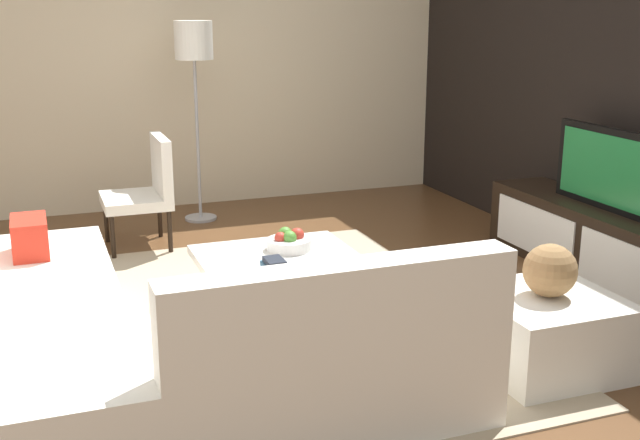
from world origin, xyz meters
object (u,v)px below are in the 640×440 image
coffee_table (283,288)px  floor_lamp (194,53)px  accent_chair_near (147,186)px  decorative_ball (550,270)px  media_console (606,246)px  sectional_couch (130,338)px  television (613,171)px  ottoman (545,332)px  fruit_bowl (289,242)px  book_stack (274,266)px

coffee_table → floor_lamp: bearing=179.6°
accent_chair_near → decorative_ball: size_ratio=3.14×
media_console → floor_lamp: bearing=-138.3°
media_console → sectional_couch: 3.32m
television → ottoman: size_ratio=1.59×
television → coffee_table: bearing=-92.5°
decorative_ball → sectional_couch: bearing=-102.7°
media_console → floor_lamp: 3.63m
floor_lamp → ottoman: (3.56, 1.07, -1.26)m
accent_chair_near → decorative_ball: accent_chair_near is taller
television → fruit_bowl: bearing=-97.4°
floor_lamp → media_console: bearing=41.7°
media_console → ottoman: bearing=-50.5°
television → sectional_couch: (0.53, -3.28, -0.49)m
accent_chair_near → floor_lamp: 1.29m
accent_chair_near → fruit_bowl: size_ratio=3.11×
media_console → ottoman: (1.00, -1.21, -0.05)m
television → floor_lamp: bearing=-138.3°
television → book_stack: (0.12, -2.42, -0.35)m
accent_chair_near → ottoman: (2.90, 1.61, -0.29)m
ottoman → decorative_ball: bearing=0.0°
decorative_ball → book_stack: size_ratio=1.61×
coffee_table → ottoman: (1.10, 1.09, -0.00)m
media_console → book_stack: bearing=-87.1°
floor_lamp → fruit_bowl: bearing=2.1°
media_console → coffee_table: bearing=-92.5°
television → media_console: bearing=-90.0°
floor_lamp → ottoman: size_ratio=2.46×
decorative_ball → book_stack: (-0.88, -1.20, -0.11)m
fruit_bowl → sectional_couch: bearing=-53.0°
coffee_table → decorative_ball: (1.10, 1.09, 0.34)m
decorative_ball → ottoman: bearing=0.0°
coffee_table → ottoman: 1.54m
coffee_table → fruit_bowl: 0.31m
decorative_ball → coffee_table: bearing=-135.3°
television → floor_lamp: size_ratio=0.65×
ottoman → book_stack: book_stack is taller
ottoman → fruit_bowl: (-1.28, -0.98, 0.23)m
accent_chair_near → coffee_table: bearing=21.8°
sectional_couch → coffee_table: 1.17m
floor_lamp → fruit_bowl: (2.28, 0.08, -1.02)m
television → book_stack: size_ratio=6.47×
sectional_couch → accent_chair_near: bearing=169.4°
media_console → accent_chair_near: bearing=-124.0°
floor_lamp → fruit_bowl: floor_lamp is taller
television → sectional_couch: size_ratio=0.44×
fruit_bowl → ottoman: bearing=37.5°
book_stack → fruit_bowl: bearing=151.5°
accent_chair_near → book_stack: (2.02, 0.41, -0.07)m
sectional_couch → television: bearing=99.2°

